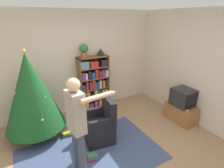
{
  "coord_description": "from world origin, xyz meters",
  "views": [
    {
      "loc": [
        -1.24,
        -2.14,
        2.4
      ],
      "look_at": [
        0.46,
        0.95,
        1.05
      ],
      "focal_mm": 28.0,
      "sensor_mm": 36.0,
      "label": 1
    }
  ],
  "objects": [
    {
      "name": "christmas_tree",
      "position": [
        -1.12,
        1.44,
        1.0
      ],
      "size": [
        1.21,
        1.21,
        1.86
      ],
      "color": "#4C3323",
      "rests_on": "ground_plane"
    },
    {
      "name": "book_pile_near_tree",
      "position": [
        -0.58,
        1.1,
        0.05
      ],
      "size": [
        0.22,
        0.19,
        0.09
      ],
      "color": "#2D7A42",
      "rests_on": "ground_plane"
    },
    {
      "name": "bookshelf",
      "position": [
        0.43,
        1.93,
        0.72
      ],
      "size": [
        0.8,
        0.3,
        1.47
      ],
      "color": "brown",
      "rests_on": "ground_plane"
    },
    {
      "name": "standing_person",
      "position": [
        -0.64,
        -0.0,
        0.98
      ],
      "size": [
        0.67,
        0.47,
        1.66
      ],
      "rotation": [
        0.0,
        0.0,
        -1.44
      ],
      "color": "#38425B",
      "rests_on": "ground_plane"
    },
    {
      "name": "game_remote",
      "position": [
        1.93,
        0.12,
        0.43
      ],
      "size": [
        0.04,
        0.12,
        0.02
      ],
      "color": "white",
      "rests_on": "tv_stand"
    },
    {
      "name": "tv_stand",
      "position": [
        2.05,
        0.34,
        0.21
      ],
      "size": [
        0.41,
        0.73,
        0.42
      ],
      "color": "#996638",
      "rests_on": "ground_plane"
    },
    {
      "name": "potted_plant",
      "position": [
        0.21,
        1.94,
        1.66
      ],
      "size": [
        0.22,
        0.22,
        0.33
      ],
      "color": "#935B38",
      "rests_on": "bookshelf"
    },
    {
      "name": "table_lamp",
      "position": [
        0.66,
        1.94,
        1.58
      ],
      "size": [
        0.2,
        0.2,
        0.18
      ],
      "color": "#473828",
      "rests_on": "bookshelf"
    },
    {
      "name": "armchair",
      "position": [
        0.0,
        0.62,
        0.32
      ],
      "size": [
        0.64,
        0.63,
        0.92
      ],
      "rotation": [
        0.0,
        0.0,
        -1.7
      ],
      "color": "black",
      "rests_on": "ground_plane"
    },
    {
      "name": "area_rug",
      "position": [
        -0.35,
        0.31,
        0.0
      ],
      "size": [
        2.56,
        1.61,
        0.01
      ],
      "color": "#3D4C70",
      "rests_on": "ground_plane"
    },
    {
      "name": "wall_back",
      "position": [
        0.0,
        2.16,
        1.3
      ],
      "size": [
        8.0,
        0.1,
        2.6
      ],
      "color": "beige",
      "rests_on": "ground_plane"
    },
    {
      "name": "television",
      "position": [
        2.05,
        0.34,
        0.63
      ],
      "size": [
        0.43,
        0.48,
        0.42
      ],
      "color": "#28282D",
      "rests_on": "tv_stand"
    },
    {
      "name": "ground_plane",
      "position": [
        0.0,
        0.0,
        0.0
      ],
      "size": [
        14.0,
        14.0,
        0.0
      ],
      "primitive_type": "plane",
      "color": "#9E7A56"
    },
    {
      "name": "wall_right",
      "position": [
        2.32,
        0.0,
        1.3
      ],
      "size": [
        0.1,
        8.0,
        2.6
      ],
      "color": "beige",
      "rests_on": "ground_plane"
    },
    {
      "name": "book_pile_by_chair",
      "position": [
        -0.36,
        0.2,
        0.04
      ],
      "size": [
        0.22,
        0.19,
        0.1
      ],
      "color": "#B22D28",
      "rests_on": "ground_plane"
    }
  ]
}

